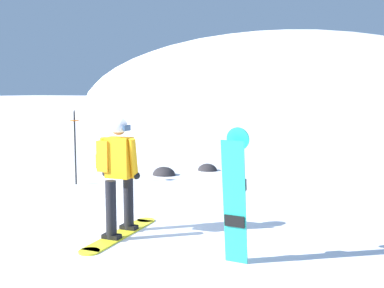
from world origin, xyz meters
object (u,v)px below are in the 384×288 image
(piste_marker_near, at_px, (75,141))
(rock_mid, at_px, (124,151))
(rock_dark, at_px, (208,170))
(snowboarder_main, at_px, (118,172))
(spare_snowboard, at_px, (235,196))
(rock_small, at_px, (164,175))

(piste_marker_near, height_order, rock_mid, piste_marker_near)
(rock_dark, bearing_deg, snowboarder_main, -78.83)
(rock_dark, bearing_deg, piste_marker_near, -122.75)
(spare_snowboard, xyz_separation_m, rock_mid, (-7.24, 8.17, -0.84))
(snowboarder_main, height_order, piste_marker_near, snowboarder_main)
(piste_marker_near, distance_m, rock_dark, 3.62)
(spare_snowboard, relative_size, piste_marker_near, 0.98)
(snowboarder_main, relative_size, piste_marker_near, 1.09)
(snowboarder_main, bearing_deg, rock_small, 111.86)
(spare_snowboard, distance_m, rock_dark, 6.63)
(snowboarder_main, xyz_separation_m, spare_snowboard, (1.91, -0.32, -0.08))
(snowboarder_main, xyz_separation_m, rock_dark, (-1.09, 5.53, -0.92))
(rock_small, bearing_deg, rock_dark, 57.06)
(rock_small, bearing_deg, piste_marker_near, -122.63)
(spare_snowboard, xyz_separation_m, piste_marker_near, (-4.89, 2.92, 0.13))
(spare_snowboard, height_order, rock_dark, spare_snowboard)
(rock_mid, bearing_deg, rock_small, -43.79)
(rock_dark, bearing_deg, rock_small, -122.94)
(piste_marker_near, xyz_separation_m, rock_mid, (-2.35, 5.26, -0.97))
(snowboarder_main, distance_m, rock_dark, 5.71)
(rock_dark, relative_size, rock_mid, 1.13)
(snowboarder_main, height_order, rock_dark, snowboarder_main)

